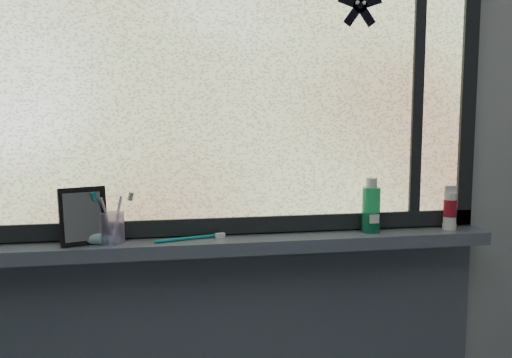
{
  "coord_description": "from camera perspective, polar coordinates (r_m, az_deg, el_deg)",
  "views": [
    {
      "loc": [
        -0.23,
        -0.44,
        1.41
      ],
      "look_at": [
        0.04,
        1.05,
        1.22
      ],
      "focal_mm": 40.0,
      "sensor_mm": 36.0,
      "label": 1
    }
  ],
  "objects": [
    {
      "name": "starfish_sticker",
      "position": [
        1.85,
        10.35,
        16.71
      ],
      "size": [
        0.15,
        0.02,
        0.15
      ],
      "primitive_type": null,
      "color": "black",
      "rests_on": "window_pane"
    },
    {
      "name": "vanity_mirror",
      "position": [
        1.7,
        -16.91,
        -3.57
      ],
      "size": [
        0.15,
        0.11,
        0.17
      ],
      "primitive_type": "cube",
      "rotation": [
        0.0,
        0.0,
        0.33
      ],
      "color": "black",
      "rests_on": "windowsill"
    },
    {
      "name": "window_pane",
      "position": [
        1.74,
        -2.63,
        11.11
      ],
      "size": [
        1.5,
        0.01,
        1.0
      ],
      "primitive_type": "cube",
      "color": "silver",
      "rests_on": "wall_back"
    },
    {
      "name": "cream_tube",
      "position": [
        1.94,
        18.83,
        -2.59
      ],
      "size": [
        0.05,
        0.05,
        0.1
      ],
      "primitive_type": "cylinder",
      "rotation": [
        0.0,
        0.0,
        -0.27
      ],
      "color": "silver",
      "rests_on": "windowsill"
    },
    {
      "name": "frame_mullion",
      "position": [
        1.91,
        15.85,
        10.49
      ],
      "size": [
        0.03,
        0.03,
        1.0
      ],
      "primitive_type": "cube",
      "color": "black",
      "rests_on": "wall_back"
    },
    {
      "name": "toothpaste_tube",
      "position": [
        1.7,
        -15.4,
        -5.77
      ],
      "size": [
        0.18,
        0.09,
        0.03
      ],
      "primitive_type": null,
      "rotation": [
        0.0,
        0.0,
        -0.32
      ],
      "color": "silver",
      "rests_on": "windowsill"
    },
    {
      "name": "frame_bottom",
      "position": [
        1.77,
        -2.52,
        -4.61
      ],
      "size": [
        1.6,
        0.03,
        0.05
      ],
      "primitive_type": "cube",
      "color": "black",
      "rests_on": "windowsill"
    },
    {
      "name": "frame_right",
      "position": [
        1.99,
        20.45,
        10.16
      ],
      "size": [
        0.05,
        0.03,
        1.1
      ],
      "primitive_type": "cube",
      "color": "black",
      "rests_on": "wall_back"
    },
    {
      "name": "mouthwash_bottle",
      "position": [
        1.83,
        11.45,
        -2.58
      ],
      "size": [
        0.07,
        0.07,
        0.14
      ],
      "primitive_type": "cylinder",
      "rotation": [
        0.0,
        0.0,
        -0.31
      ],
      "color": "#1B8C5B",
      "rests_on": "windowsill"
    },
    {
      "name": "wall_back",
      "position": [
        1.76,
        -2.68,
        1.94
      ],
      "size": [
        3.0,
        0.01,
        2.5
      ],
      "primitive_type": "cube",
      "color": "#9EA3A8",
      "rests_on": "ground"
    },
    {
      "name": "toothbrush_lying",
      "position": [
        1.7,
        -7.09,
        -5.85
      ],
      "size": [
        0.23,
        0.08,
        0.02
      ],
      "primitive_type": null,
      "rotation": [
        0.0,
        0.0,
        0.27
      ],
      "color": "#0E797E",
      "rests_on": "windowsill"
    },
    {
      "name": "windowsill",
      "position": [
        1.73,
        -2.29,
        -6.55
      ],
      "size": [
        1.62,
        0.14,
        0.04
      ],
      "primitive_type": "cube",
      "color": "#4C5465",
      "rests_on": "wall_back"
    },
    {
      "name": "toothbrush_cup",
      "position": [
        1.7,
        -14.15,
        -4.76
      ],
      "size": [
        0.08,
        0.08,
        0.09
      ],
      "primitive_type": "cylinder",
      "rotation": [
        0.0,
        0.0,
        0.29
      ],
      "color": "#BAABE2",
      "rests_on": "windowsill"
    }
  ]
}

